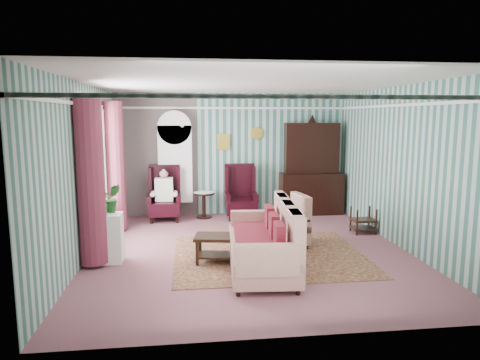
{
  "coord_description": "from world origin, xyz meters",
  "views": [
    {
      "loc": [
        -1.03,
        -7.21,
        2.36
      ],
      "look_at": [
        -0.09,
        0.6,
        1.18
      ],
      "focal_mm": 32.0,
      "sensor_mm": 36.0,
      "label": 1
    }
  ],
  "objects": [
    {
      "name": "floor",
      "position": [
        0.0,
        0.0,
        0.0
      ],
      "size": [
        6.0,
        6.0,
        0.0
      ],
      "primitive_type": "plane",
      "color": "brown",
      "rests_on": "ground"
    },
    {
      "name": "room_shell",
      "position": [
        -0.62,
        0.18,
        2.01
      ],
      "size": [
        5.53,
        6.02,
        2.91
      ],
      "color": "#3A6A62",
      "rests_on": "ground"
    },
    {
      "name": "bookcase",
      "position": [
        -1.35,
        2.84,
        1.12
      ],
      "size": [
        0.8,
        0.28,
        2.24
      ],
      "primitive_type": "cube",
      "color": "white",
      "rests_on": "floor"
    },
    {
      "name": "dresser_hutch",
      "position": [
        1.9,
        2.72,
        1.18
      ],
      "size": [
        1.5,
        0.56,
        2.36
      ],
      "primitive_type": "cube",
      "color": "black",
      "rests_on": "floor"
    },
    {
      "name": "wingback_left",
      "position": [
        -1.6,
        2.45,
        0.62
      ],
      "size": [
        0.76,
        0.8,
        1.25
      ],
      "primitive_type": "cube",
      "color": "black",
      "rests_on": "floor"
    },
    {
      "name": "wingback_right",
      "position": [
        0.15,
        2.45,
        0.62
      ],
      "size": [
        0.76,
        0.8,
        1.25
      ],
      "primitive_type": "cube",
      "color": "black",
      "rests_on": "floor"
    },
    {
      "name": "seated_woman",
      "position": [
        -1.6,
        2.45,
        0.59
      ],
      "size": [
        0.44,
        0.4,
        1.18
      ],
      "primitive_type": null,
      "color": "silver",
      "rests_on": "floor"
    },
    {
      "name": "round_side_table",
      "position": [
        -0.7,
        2.6,
        0.3
      ],
      "size": [
        0.5,
        0.5,
        0.6
      ],
      "primitive_type": "cylinder",
      "color": "black",
      "rests_on": "floor"
    },
    {
      "name": "nest_table",
      "position": [
        2.47,
        0.9,
        0.27
      ],
      "size": [
        0.45,
        0.38,
        0.54
      ],
      "primitive_type": "cube",
      "color": "black",
      "rests_on": "floor"
    },
    {
      "name": "plant_stand",
      "position": [
        -2.4,
        -0.3,
        0.4
      ],
      "size": [
        0.55,
        0.35,
        0.8
      ],
      "primitive_type": "cube",
      "color": "white",
      "rests_on": "floor"
    },
    {
      "name": "rug",
      "position": [
        0.3,
        -0.3,
        0.01
      ],
      "size": [
        3.2,
        2.6,
        0.01
      ],
      "primitive_type": "cube",
      "color": "#4F211A",
      "rests_on": "floor"
    },
    {
      "name": "sofa",
      "position": [
        0.05,
        -0.96,
        0.5
      ],
      "size": [
        1.25,
        2.22,
        1.0
      ],
      "primitive_type": "cube",
      "rotation": [
        0.0,
        0.0,
        1.5
      ],
      "color": "#B6AC8D",
      "rests_on": "floor"
    },
    {
      "name": "floral_armchair",
      "position": [
        0.7,
        0.21,
        0.52
      ],
      "size": [
        0.86,
        0.89,
        1.04
      ],
      "primitive_type": "cube",
      "rotation": [
        0.0,
        0.0,
        1.73
      ],
      "color": "#B7AE8E",
      "rests_on": "floor"
    },
    {
      "name": "coffee_table",
      "position": [
        -0.49,
        -0.53,
        0.22
      ],
      "size": [
        1.0,
        0.62,
        0.45
      ],
      "primitive_type": "cube",
      "rotation": [
        0.0,
        0.0,
        -0.16
      ],
      "color": "black",
      "rests_on": "floor"
    },
    {
      "name": "potted_plant_a",
      "position": [
        -2.47,
        -0.41,
        0.99
      ],
      "size": [
        0.43,
        0.4,
        0.38
      ],
      "primitive_type": "imported",
      "rotation": [
        0.0,
        0.0,
        0.37
      ],
      "color": "#275119",
      "rests_on": "plant_stand"
    },
    {
      "name": "potted_plant_b",
      "position": [
        -2.28,
        -0.17,
        1.03
      ],
      "size": [
        0.31,
        0.28,
        0.47
      ],
      "primitive_type": "imported",
      "rotation": [
        0.0,
        0.0,
        0.35
      ],
      "color": "#22591B",
      "rests_on": "plant_stand"
    },
    {
      "name": "potted_plant_c",
      "position": [
        -2.43,
        -0.27,
        0.99
      ],
      "size": [
        0.21,
        0.21,
        0.37
      ],
      "primitive_type": "imported",
      "rotation": [
        0.0,
        0.0,
        0.03
      ],
      "color": "#1C5219",
      "rests_on": "plant_stand"
    }
  ]
}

